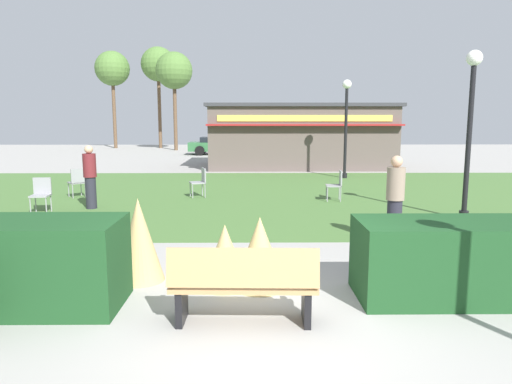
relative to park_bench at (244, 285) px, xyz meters
name	(u,v)px	position (x,y,z in m)	size (l,w,h in m)	color
ground_plane	(270,328)	(0.30, -0.10, -0.48)	(80.00, 80.00, 0.00)	#999691
lawn_patch	(258,194)	(0.30, 9.66, -0.48)	(36.00, 12.00, 0.01)	#446B33
park_bench	(244,285)	(0.00, 0.00, 0.00)	(1.71, 0.57, 0.95)	tan
hedge_left	(30,264)	(-2.69, 0.55, 0.08)	(2.26, 1.10, 1.12)	#19421E
hedge_right	(453,260)	(2.75, 0.80, 0.04)	(2.51, 1.10, 1.04)	#19421E
ornamental_grass_behind_left	(260,253)	(0.21, 1.21, 0.03)	(0.77, 0.77, 1.02)	tan
ornamental_grass_behind_right	(139,240)	(-1.55, 1.54, 0.14)	(0.72, 0.72, 1.23)	tan
ornamental_grass_behind_center	(225,256)	(-0.28, 1.23, -0.03)	(0.69, 0.69, 0.91)	tan
lamppost_mid	(471,114)	(5.18, 5.81, 2.00)	(0.36, 0.36, 3.92)	black
lamppost_far	(346,116)	(3.89, 13.82, 2.00)	(0.36, 0.36, 3.92)	black
food_kiosk	(299,136)	(2.51, 18.64, 1.08)	(9.07, 5.41, 3.11)	#594C47
cafe_chair_west	(41,192)	(-5.26, 6.71, 0.05)	(0.48, 0.48, 0.89)	gray
cafe_chair_east	(77,180)	(-5.20, 9.06, 0.05)	(0.62, 0.62, 0.89)	gray
cafe_chair_center	(337,183)	(2.59, 8.38, 0.05)	(0.47, 0.47, 0.89)	gray
cafe_chair_north	(200,180)	(-1.47, 9.12, 0.05)	(0.55, 0.55, 0.89)	gray
person_strolling	(90,177)	(-4.19, 7.25, 0.38)	(0.34, 0.34, 1.69)	#23232D
person_standing	(395,199)	(2.82, 3.59, 0.38)	(0.34, 0.34, 1.69)	#23232D
parked_car_west_slot	(220,145)	(-2.05, 26.97, 0.16)	(4.22, 2.10, 1.20)	#2D6638
tree_left_bg	(112,69)	(-11.25, 34.39, 5.94)	(2.80, 2.80, 7.90)	brown
tree_right_bg	(158,65)	(-7.54, 34.61, 6.31)	(2.80, 2.80, 8.27)	brown
tree_center_bg	(174,71)	(-5.78, 31.64, 5.52)	(2.80, 2.80, 7.46)	brown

